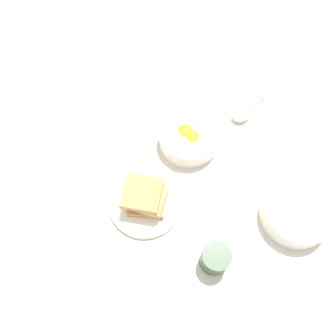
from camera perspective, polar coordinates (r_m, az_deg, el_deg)
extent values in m
plane|color=beige|center=(0.83, 2.92, 1.26)|extent=(3.00, 3.00, 0.00)
cylinder|color=white|center=(0.83, 3.65, 5.37)|extent=(0.15, 0.15, 0.05)
cylinder|color=white|center=(0.83, 3.67, 5.59)|extent=(0.12, 0.12, 0.02)
ellipsoid|color=yellow|center=(0.81, 4.36, 5.45)|extent=(0.04, 0.04, 0.02)
ellipsoid|color=yellow|center=(0.81, 2.74, 6.44)|extent=(0.04, 0.04, 0.02)
cylinder|color=black|center=(0.82, 2.85, 6.60)|extent=(0.03, 0.03, 0.00)
ellipsoid|color=silver|center=(0.82, 4.13, 6.97)|extent=(0.03, 0.02, 0.01)
cube|color=silver|center=(0.83, 5.28, 9.83)|extent=(0.03, 0.05, 0.03)
cylinder|color=white|center=(0.77, -3.93, -6.05)|extent=(0.17, 0.17, 0.01)
cylinder|color=white|center=(0.77, -3.96, -5.86)|extent=(0.12, 0.12, 0.00)
cube|color=tan|center=(0.76, -3.67, -5.56)|extent=(0.09, 0.09, 0.02)
cube|color=tan|center=(0.74, -3.69, -5.03)|extent=(0.10, 0.10, 0.02)
cube|color=tan|center=(0.73, -4.55, -4.42)|extent=(0.10, 0.10, 0.02)
ellipsoid|color=white|center=(0.91, 12.73, 9.20)|extent=(0.07, 0.07, 0.03)
cube|color=white|center=(0.95, 15.10, 11.13)|extent=(0.07, 0.07, 0.01)
cylinder|color=white|center=(0.80, 21.44, -7.33)|extent=(0.16, 0.16, 0.05)
cylinder|color=white|center=(0.78, 21.81, -6.95)|extent=(0.13, 0.13, 0.02)
cylinder|color=#334733|center=(0.72, 8.19, -15.35)|extent=(0.06, 0.06, 0.06)
cylinder|color=#472B16|center=(0.69, 8.46, -14.96)|extent=(0.05, 0.05, 0.01)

